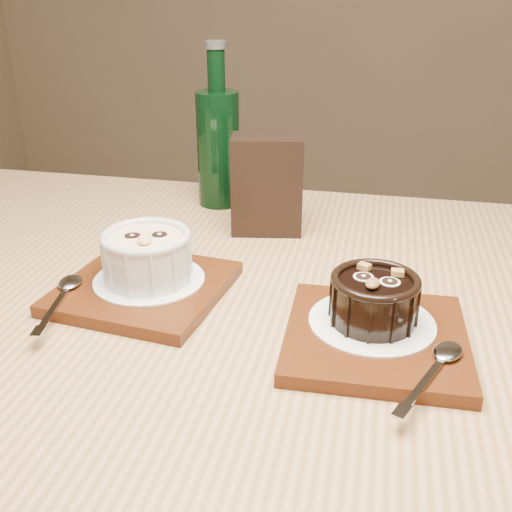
{
  "coord_description": "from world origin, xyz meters",
  "views": [
    {
      "loc": [
        0.27,
        -0.59,
        1.09
      ],
      "look_at": [
        0.12,
        -0.03,
        0.81
      ],
      "focal_mm": 42.0,
      "sensor_mm": 36.0,
      "label": 1
    }
  ],
  "objects_px": {
    "condiment_stand": "(267,185)",
    "green_bottle": "(218,144)",
    "ramekin_white": "(147,254)",
    "ramekin_dark": "(374,297)",
    "tray_right": "(376,338)",
    "tray_left": "(144,288)",
    "table": "(244,363)"
  },
  "relations": [
    {
      "from": "condiment_stand",
      "to": "green_bottle",
      "type": "bearing_deg",
      "value": 137.61
    },
    {
      "from": "ramekin_white",
      "to": "condiment_stand",
      "type": "distance_m",
      "value": 0.24
    },
    {
      "from": "ramekin_dark",
      "to": "tray_right",
      "type": "bearing_deg",
      "value": -61.19
    },
    {
      "from": "tray_left",
      "to": "green_bottle",
      "type": "bearing_deg",
      "value": 91.89
    },
    {
      "from": "condiment_stand",
      "to": "green_bottle",
      "type": "distance_m",
      "value": 0.14
    },
    {
      "from": "tray_left",
      "to": "green_bottle",
      "type": "distance_m",
      "value": 0.33
    },
    {
      "from": "ramekin_white",
      "to": "tray_right",
      "type": "height_order",
      "value": "ramekin_white"
    },
    {
      "from": "tray_left",
      "to": "condiment_stand",
      "type": "distance_m",
      "value": 0.25
    },
    {
      "from": "table",
      "to": "ramekin_dark",
      "type": "xyz_separation_m",
      "value": [
        0.15,
        -0.04,
        0.14
      ]
    },
    {
      "from": "ramekin_dark",
      "to": "condiment_stand",
      "type": "height_order",
      "value": "condiment_stand"
    },
    {
      "from": "ramekin_dark",
      "to": "green_bottle",
      "type": "height_order",
      "value": "green_bottle"
    },
    {
      "from": "tray_right",
      "to": "green_bottle",
      "type": "distance_m",
      "value": 0.46
    },
    {
      "from": "table",
      "to": "tray_right",
      "type": "bearing_deg",
      "value": -20.61
    },
    {
      "from": "ramekin_white",
      "to": "green_bottle",
      "type": "distance_m",
      "value": 0.32
    },
    {
      "from": "tray_left",
      "to": "ramekin_dark",
      "type": "xyz_separation_m",
      "value": [
        0.27,
        -0.02,
        0.04
      ]
    },
    {
      "from": "tray_left",
      "to": "condiment_stand",
      "type": "xyz_separation_m",
      "value": [
        0.09,
        0.23,
        0.06
      ]
    },
    {
      "from": "ramekin_dark",
      "to": "condiment_stand",
      "type": "xyz_separation_m",
      "value": [
        -0.17,
        0.25,
        0.03
      ]
    },
    {
      "from": "table",
      "to": "tray_left",
      "type": "bearing_deg",
      "value": -170.34
    },
    {
      "from": "tray_left",
      "to": "tray_right",
      "type": "bearing_deg",
      "value": -8.13
    },
    {
      "from": "table",
      "to": "tray_left",
      "type": "xyz_separation_m",
      "value": [
        -0.12,
        -0.02,
        0.1
      ]
    },
    {
      "from": "table",
      "to": "condiment_stand",
      "type": "distance_m",
      "value": 0.26
    },
    {
      "from": "tray_right",
      "to": "condiment_stand",
      "type": "height_order",
      "value": "condiment_stand"
    },
    {
      "from": "condiment_stand",
      "to": "ramekin_dark",
      "type": "bearing_deg",
      "value": -55.07
    },
    {
      "from": "ramekin_white",
      "to": "ramekin_dark",
      "type": "distance_m",
      "value": 0.26
    },
    {
      "from": "table",
      "to": "condiment_stand",
      "type": "xyz_separation_m",
      "value": [
        -0.02,
        0.21,
        0.16
      ]
    },
    {
      "from": "ramekin_dark",
      "to": "tray_left",
      "type": "bearing_deg",
      "value": -175.67
    },
    {
      "from": "ramekin_white",
      "to": "condiment_stand",
      "type": "bearing_deg",
      "value": 47.04
    },
    {
      "from": "table",
      "to": "ramekin_white",
      "type": "bearing_deg",
      "value": -173.75
    },
    {
      "from": "tray_left",
      "to": "ramekin_dark",
      "type": "relative_size",
      "value": 1.99
    },
    {
      "from": "ramekin_dark",
      "to": "ramekin_white",
      "type": "bearing_deg",
      "value": -177.35
    },
    {
      "from": "ramekin_white",
      "to": "ramekin_dark",
      "type": "relative_size",
      "value": 1.15
    },
    {
      "from": "ramekin_dark",
      "to": "condiment_stand",
      "type": "bearing_deg",
      "value": 134.04
    }
  ]
}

